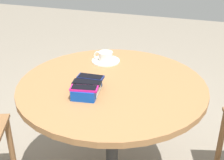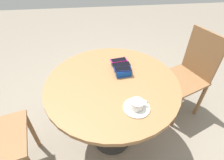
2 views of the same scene
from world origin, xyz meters
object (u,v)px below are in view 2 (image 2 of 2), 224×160
at_px(phone_box, 121,68).
at_px(phone_black, 121,65).
at_px(phone_magenta, 119,60).
at_px(coffee_cup, 137,104).
at_px(saucer, 136,108).
at_px(chair_far_side, 187,75).
at_px(round_table, 112,92).
at_px(phone_navy, 123,69).

xyz_separation_m(phone_box, phone_black, (0.00, 0.00, 0.03)).
distance_m(phone_magenta, coffee_cup, 0.45).
bearing_deg(coffee_cup, saucer, -85.67).
height_order(phone_magenta, coffee_cup, phone_magenta).
bearing_deg(chair_far_side, round_table, -68.20).
height_order(round_table, phone_black, phone_black).
distance_m(phone_magenta, chair_far_side, 0.80).
distance_m(phone_magenta, saucer, 0.46).
relative_size(round_table, saucer, 5.85).
height_order(round_table, phone_box, phone_box).
height_order(coffee_cup, chair_far_side, chair_far_side).
bearing_deg(phone_navy, coffee_cup, 6.41).
bearing_deg(round_table, saucer, 25.18).
relative_size(phone_black, coffee_cup, 1.26).
bearing_deg(saucer, phone_magenta, -173.94).
bearing_deg(phone_navy, chair_far_side, 109.08).
relative_size(round_table, phone_black, 6.79).
bearing_deg(phone_navy, round_table, -50.15).
distance_m(round_table, coffee_cup, 0.32).
xyz_separation_m(phone_black, phone_navy, (0.06, 0.00, 0.00)).
relative_size(round_table, chair_far_side, 1.08).
bearing_deg(phone_magenta, phone_black, 9.98).
bearing_deg(saucer, coffee_cup, 94.33).
bearing_deg(chair_far_side, saucer, -49.31).
relative_size(round_table, phone_magenta, 7.17).
xyz_separation_m(phone_magenta, coffee_cup, (0.45, 0.05, -0.02)).
xyz_separation_m(phone_magenta, phone_black, (0.06, 0.01, -0.00)).
distance_m(phone_box, saucer, 0.39).
relative_size(phone_box, coffee_cup, 1.73).
xyz_separation_m(phone_magenta, chair_far_side, (-0.13, 0.72, -0.32)).
relative_size(phone_black, phone_navy, 1.09).
xyz_separation_m(phone_box, phone_navy, (0.06, 0.00, 0.03)).
relative_size(phone_box, phone_black, 1.37).
height_order(phone_black, saucer, phone_black).
xyz_separation_m(phone_box, phone_magenta, (-0.06, -0.01, 0.03)).
bearing_deg(saucer, phone_box, -174.55).
height_order(round_table, chair_far_side, chair_far_side).
distance_m(phone_box, phone_black, 0.03).
distance_m(phone_black, coffee_cup, 0.39).
relative_size(phone_box, saucer, 1.18).
xyz_separation_m(phone_magenta, phone_navy, (0.12, 0.01, 0.00)).
distance_m(saucer, chair_far_side, 0.93).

